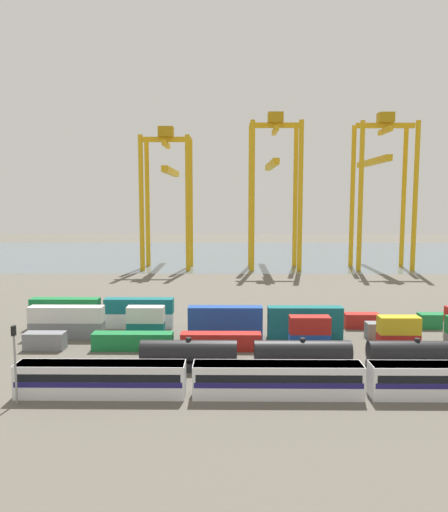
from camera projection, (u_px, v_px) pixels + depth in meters
name	position (u px, v px, depth m)	size (l,w,h in m)	color
ground_plane	(261.00, 297.00, 115.65)	(420.00, 420.00, 0.00)	#5B564C
harbour_water	(247.00, 254.00, 206.27)	(400.00, 110.00, 0.01)	slate
passenger_train	(277.00, 378.00, 57.11)	(60.01, 3.14, 3.90)	silver
freight_tank_row	(302.00, 355.00, 65.93)	(42.92, 2.91, 4.37)	#232326
signal_mast	(15.00, 354.00, 54.67)	(0.36, 0.60, 8.85)	gray
shipping_container_0	(45.00, 341.00, 75.26)	(6.04, 2.44, 2.60)	slate
shipping_container_1	(133.00, 341.00, 75.12)	(12.10, 2.44, 2.60)	#197538
shipping_container_2	(221.00, 341.00, 74.98)	(12.10, 2.44, 2.60)	#AD211C
shipping_container_3	(309.00, 342.00, 74.84)	(6.04, 2.44, 2.60)	#1C4299
shipping_container_4	(310.00, 325.00, 74.55)	(6.04, 2.44, 2.60)	#AD211C
shipping_container_5	(398.00, 342.00, 74.70)	(6.04, 2.44, 2.60)	#AD211C
shipping_container_6	(399.00, 325.00, 74.41)	(6.04, 2.44, 2.60)	gold
shipping_container_11	(67.00, 330.00, 81.80)	(12.10, 2.44, 2.60)	slate
shipping_container_12	(66.00, 314.00, 81.50)	(12.10, 2.44, 2.60)	silver
shipping_container_13	(146.00, 330.00, 81.66)	(6.04, 2.44, 2.60)	#146066
shipping_container_14	(146.00, 314.00, 81.36)	(6.04, 2.44, 2.60)	silver
shipping_container_15	(225.00, 330.00, 81.52)	(12.10, 2.44, 2.60)	#1C4299
shipping_container_16	(225.00, 314.00, 81.23)	(12.10, 2.44, 2.60)	#1C4299
shipping_container_17	(305.00, 330.00, 81.38)	(12.10, 2.44, 2.60)	#146066
shipping_container_18	(305.00, 315.00, 81.09)	(12.10, 2.44, 2.60)	#146066
shipping_container_19	(385.00, 330.00, 81.24)	(6.04, 2.44, 2.60)	slate
shipping_container_22	(66.00, 320.00, 88.37)	(12.10, 2.44, 2.60)	silver
shipping_container_23	(65.00, 305.00, 88.07)	(12.10, 2.44, 2.60)	#197538
shipping_container_24	(139.00, 320.00, 88.23)	(12.10, 2.44, 2.60)	silver
shipping_container_25	(139.00, 306.00, 87.93)	(12.10, 2.44, 2.60)	#146066
shipping_container_26	(213.00, 320.00, 88.09)	(6.04, 2.44, 2.60)	gold
shipping_container_27	(287.00, 320.00, 87.95)	(6.04, 2.44, 2.60)	orange
shipping_container_28	(361.00, 321.00, 87.81)	(6.04, 2.44, 2.60)	#AD211C
shipping_container_29	(436.00, 321.00, 87.67)	(6.04, 2.44, 2.60)	#197538
gantry_crane_west	(168.00, 184.00, 164.25)	(16.19, 37.57, 45.69)	gold
gantry_crane_central	(274.00, 177.00, 163.39)	(16.62, 37.50, 50.08)	gold
gantry_crane_east	(381.00, 176.00, 163.00)	(18.70, 36.75, 49.96)	gold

